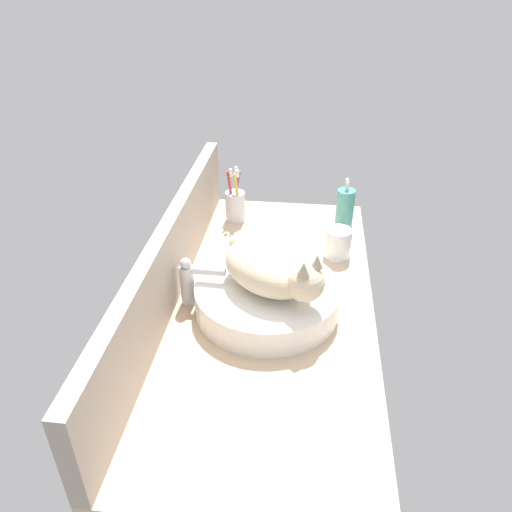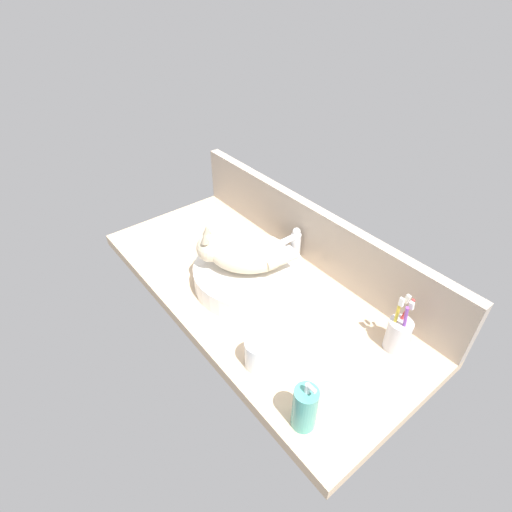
# 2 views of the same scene
# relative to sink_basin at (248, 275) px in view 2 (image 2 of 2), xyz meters

# --- Properties ---
(ground_plane) EXTENTS (1.19, 0.54, 0.04)m
(ground_plane) POSITION_rel_sink_basin_xyz_m (0.03, 0.00, -0.06)
(ground_plane) COLOR #D1B28E
(backsplash_panel) EXTENTS (1.19, 0.04, 0.21)m
(backsplash_panel) POSITION_rel_sink_basin_xyz_m (0.03, 0.26, 0.07)
(backsplash_panel) COLOR #AD9E8E
(backsplash_panel) RESTS_ON ground_plane
(sink_basin) EXTENTS (0.36, 0.36, 0.07)m
(sink_basin) POSITION_rel_sink_basin_xyz_m (0.00, 0.00, 0.00)
(sink_basin) COLOR white
(sink_basin) RESTS_ON ground_plane
(cat) EXTENTS (0.29, 0.30, 0.14)m
(cat) POSITION_rel_sink_basin_xyz_m (-0.01, -0.01, 0.09)
(cat) COLOR beige
(cat) RESTS_ON sink_basin
(faucet) EXTENTS (0.04, 0.12, 0.14)m
(faucet) POSITION_rel_sink_basin_xyz_m (0.00, 0.20, 0.04)
(faucet) COLOR silver
(faucet) RESTS_ON ground_plane
(soap_dispenser) EXTENTS (0.06, 0.06, 0.16)m
(soap_dispenser) POSITION_rel_sink_basin_xyz_m (0.48, -0.20, 0.03)
(soap_dispenser) COLOR teal
(soap_dispenser) RESTS_ON ground_plane
(toothbrush_cup) EXTENTS (0.07, 0.07, 0.19)m
(toothbrush_cup) POSITION_rel_sink_basin_xyz_m (0.47, 0.16, 0.02)
(toothbrush_cup) COLOR silver
(toothbrush_cup) RESTS_ON ground_plane
(water_glass) EXTENTS (0.08, 0.08, 0.09)m
(water_glass) POSITION_rel_sink_basin_xyz_m (0.28, -0.18, 0.00)
(water_glass) COLOR white
(water_glass) RESTS_ON ground_plane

